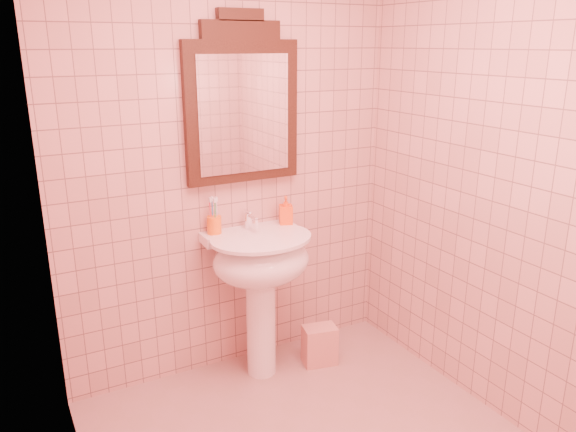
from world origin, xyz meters
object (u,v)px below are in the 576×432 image
mirror (242,105)px  towel (320,345)px  pedestal_sink (261,270)px  toothbrush_cup (214,225)px  soap_dispenser (286,210)px

mirror → towel: size_ratio=3.81×
mirror → towel: (0.36, -0.28, -1.44)m
pedestal_sink → mirror: (-0.00, 0.20, 0.90)m
toothbrush_cup → towel: 1.00m
toothbrush_cup → towel: bearing=-23.5°
mirror → pedestal_sink: bearing=-90.0°
towel → toothbrush_cup: bearing=156.5°
pedestal_sink → towel: 0.65m
soap_dispenser → towel: 0.86m
towel → soap_dispenser: bearing=120.6°
soap_dispenser → pedestal_sink: bearing=-128.5°
pedestal_sink → towel: bearing=-12.0°
mirror → soap_dispenser: size_ratio=5.51×
pedestal_sink → toothbrush_cup: bearing=140.7°
pedestal_sink → mirror: bearing=90.0°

